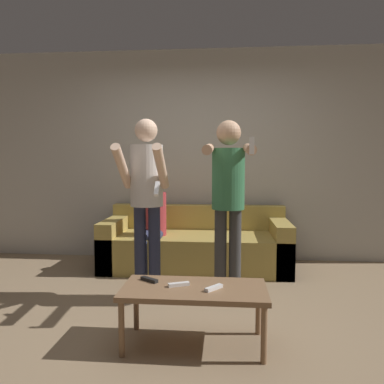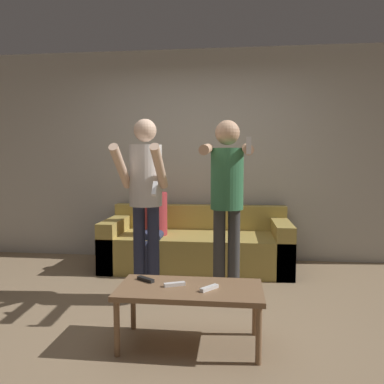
% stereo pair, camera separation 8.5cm
% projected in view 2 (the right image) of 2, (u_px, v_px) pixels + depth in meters
% --- Properties ---
extents(ground_plane, '(14.00, 14.00, 0.00)m').
position_uv_depth(ground_plane, '(175.00, 318.00, 3.06)').
color(ground_plane, '#937A5B').
extents(wall_back, '(6.40, 0.06, 2.70)m').
position_uv_depth(wall_back, '(198.00, 156.00, 4.87)').
color(wall_back, '#B7B2A8').
rests_on(wall_back, ground_plane).
extents(couch, '(2.18, 0.87, 0.72)m').
position_uv_depth(couch, '(197.00, 246.00, 4.50)').
color(couch, '#AD9347').
rests_on(couch, ground_plane).
extents(person_standing_left, '(0.42, 0.60, 1.66)m').
position_uv_depth(person_standing_left, '(145.00, 189.00, 3.42)').
color(person_standing_left, '#282D47').
rests_on(person_standing_left, ground_plane).
extents(person_standing_right, '(0.41, 0.71, 1.64)m').
position_uv_depth(person_standing_right, '(227.00, 190.00, 3.33)').
color(person_standing_right, '#383838').
rests_on(person_standing_right, ground_plane).
extents(person_seated, '(0.28, 0.52, 1.14)m').
position_uv_depth(person_seated, '(154.00, 218.00, 4.32)').
color(person_seated, '#282D47').
rests_on(person_seated, ground_plane).
extents(coffee_table, '(1.00, 0.48, 0.41)m').
position_uv_depth(coffee_table, '(190.00, 293.00, 2.59)').
color(coffee_table, '#846042').
rests_on(coffee_table, ground_plane).
extents(remote_near, '(0.12, 0.14, 0.02)m').
position_uv_depth(remote_near, '(209.00, 288.00, 2.54)').
color(remote_near, white).
rests_on(remote_near, coffee_table).
extents(remote_mid, '(0.15, 0.09, 0.02)m').
position_uv_depth(remote_mid, '(175.00, 284.00, 2.62)').
color(remote_mid, white).
rests_on(remote_mid, coffee_table).
extents(remote_far, '(0.14, 0.11, 0.02)m').
position_uv_depth(remote_far, '(146.00, 279.00, 2.72)').
color(remote_far, black).
rests_on(remote_far, coffee_table).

